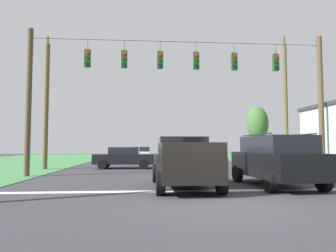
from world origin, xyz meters
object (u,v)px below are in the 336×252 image
pickup_truck (184,162)px  distant_car_oncoming (124,157)px  overhead_signal_span (180,92)px  distant_car_crossing_white (142,154)px  utility_pole_near_left (46,104)px  suv_black (275,159)px  tree_roadside_right (257,124)px  utility_pole_mid_right (286,103)px

pickup_truck → distant_car_oncoming: bearing=105.6°
overhead_signal_span → distant_car_crossing_white: (-2.15, 17.78, -3.76)m
distant_car_oncoming → utility_pole_near_left: 6.58m
suv_black → tree_roadside_right: (8.14, 23.65, 3.17)m
overhead_signal_span → suv_black: bearing=-56.0°
utility_pole_mid_right → tree_roadside_right: (2.57, 12.90, -0.64)m
overhead_signal_span → pickup_truck: bearing=-95.2°
utility_pole_mid_right → overhead_signal_span: bearing=-145.9°
overhead_signal_span → pickup_truck: size_ratio=3.04×
distant_car_crossing_white → distant_car_oncoming: size_ratio=1.01×
utility_pole_mid_right → pickup_truck: bearing=-130.7°
pickup_truck → distant_car_crossing_white: 22.63m
pickup_truck → utility_pole_mid_right: bearing=49.3°
overhead_signal_span → pickup_truck: 5.99m
distant_car_crossing_white → tree_roadside_right: 13.99m
overhead_signal_span → distant_car_oncoming: (-3.37, 5.77, -3.76)m
pickup_truck → suv_black: suv_black is taller
overhead_signal_span → suv_black: 6.75m
overhead_signal_span → utility_pole_mid_right: (8.80, 5.96, 0.32)m
pickup_truck → distant_car_oncoming: pickup_truck is taller
utility_pole_mid_right → utility_pole_near_left: bearing=-177.7°
overhead_signal_span → tree_roadside_right: bearing=58.9°
suv_black → overhead_signal_span: bearing=124.0°
suv_black → utility_pole_mid_right: size_ratio=0.49×
suv_black → distant_car_oncoming: bearing=122.0°
distant_car_crossing_white → distant_car_oncoming: bearing=-95.8°
distant_car_oncoming → suv_black: bearing=-58.0°
overhead_signal_span → utility_pole_mid_right: 10.63m
pickup_truck → tree_roadside_right: 26.62m
overhead_signal_span → distant_car_crossing_white: overhead_signal_span is taller
suv_black → distant_car_crossing_white: 23.20m
pickup_truck → utility_pole_near_left: (-8.34, 10.04, 3.54)m
overhead_signal_span → utility_pole_near_left: bearing=149.0°
pickup_truck → suv_black: bearing=-0.1°
distant_car_crossing_white → tree_roadside_right: tree_roadside_right is taller
overhead_signal_span → suv_black: overhead_signal_span is taller
pickup_truck → suv_black: size_ratio=1.11×
suv_black → distant_car_oncoming: size_ratio=1.12×
suv_black → utility_pole_near_left: size_ratio=0.52×
distant_car_oncoming → overhead_signal_span: bearing=-59.7°
suv_black → tree_roadside_right: tree_roadside_right is taller
distant_car_crossing_white → suv_black: bearing=-76.6°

